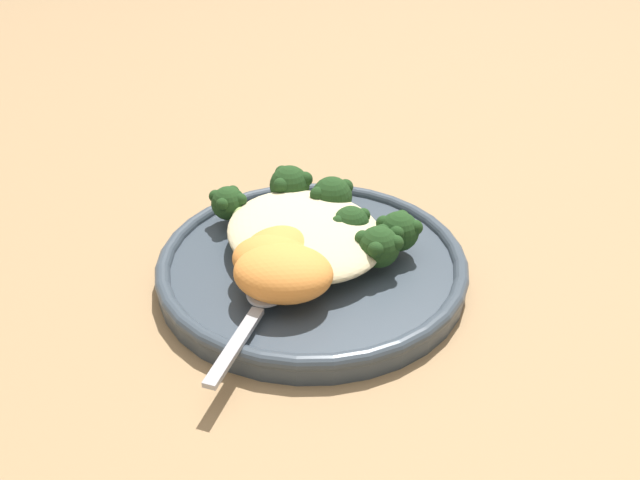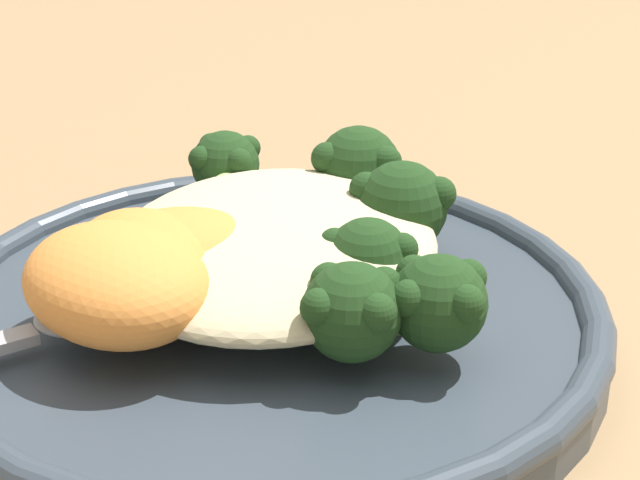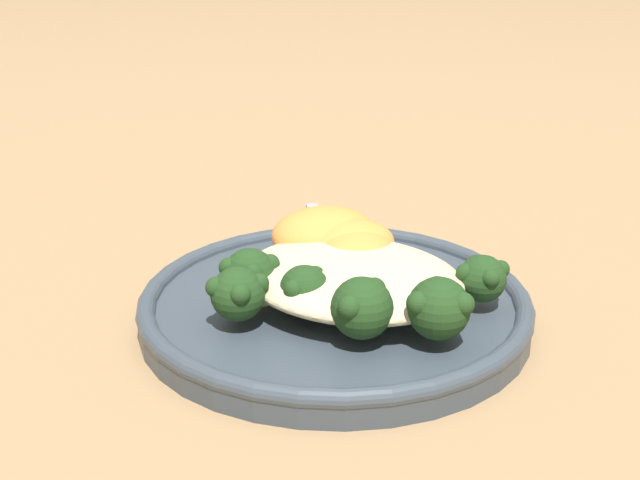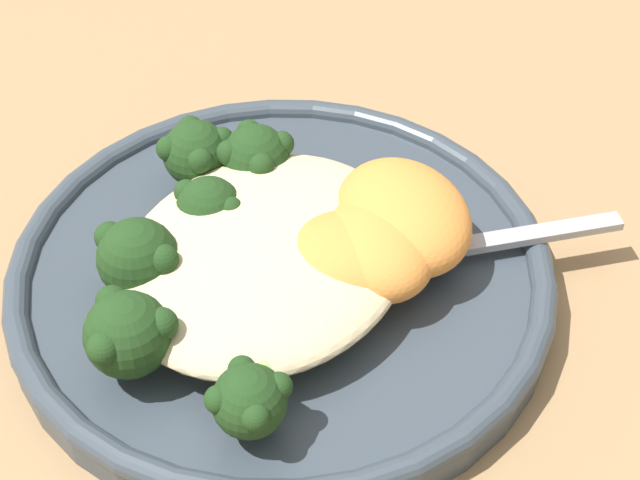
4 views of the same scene
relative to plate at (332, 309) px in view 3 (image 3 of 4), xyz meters
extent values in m
plane|color=#9E7A51|center=(0.01, 0.00, -0.01)|extent=(4.00, 4.00, 0.00)
cylinder|color=#38424C|center=(0.00, 0.00, 0.00)|extent=(0.25, 0.25, 0.02)
torus|color=#38424C|center=(0.00, 0.00, 0.00)|extent=(0.25, 0.25, 0.01)
ellipsoid|color=beige|center=(-0.01, -0.01, 0.02)|extent=(0.14, 0.12, 0.02)
ellipsoid|color=#9EBC66|center=(0.01, 0.00, 0.02)|extent=(0.07, 0.08, 0.02)
sphere|color=#1E3D19|center=(0.04, 0.03, 0.03)|extent=(0.03, 0.03, 0.03)
sphere|color=#1E3D19|center=(0.05, 0.04, 0.03)|extent=(0.01, 0.01, 0.01)
sphere|color=#1E3D19|center=(0.03, 0.04, 0.03)|extent=(0.01, 0.01, 0.01)
sphere|color=#1E3D19|center=(0.03, 0.02, 0.03)|extent=(0.01, 0.01, 0.01)
sphere|color=#1E3D19|center=(0.05, 0.02, 0.03)|extent=(0.01, 0.01, 0.01)
ellipsoid|color=#9EBC66|center=(0.01, 0.01, 0.02)|extent=(0.05, 0.11, 0.01)
sphere|color=#1E3D19|center=(0.03, 0.06, 0.03)|extent=(0.03, 0.03, 0.03)
sphere|color=#1E3D19|center=(0.04, 0.07, 0.03)|extent=(0.01, 0.01, 0.01)
sphere|color=#1E3D19|center=(0.02, 0.07, 0.03)|extent=(0.01, 0.01, 0.01)
sphere|color=#1E3D19|center=(0.02, 0.05, 0.03)|extent=(0.01, 0.01, 0.01)
sphere|color=#1E3D19|center=(0.04, 0.05, 0.03)|extent=(0.01, 0.01, 0.01)
ellipsoid|color=#9EBC66|center=(0.00, 0.00, 0.02)|extent=(0.02, 0.07, 0.01)
sphere|color=#1E3D19|center=(0.00, 0.03, 0.03)|extent=(0.03, 0.03, 0.03)
sphere|color=#1E3D19|center=(0.00, 0.04, 0.03)|extent=(0.01, 0.01, 0.01)
sphere|color=#1E3D19|center=(0.00, 0.02, 0.03)|extent=(0.01, 0.01, 0.01)
ellipsoid|color=#9EBC66|center=(-0.02, 0.01, 0.02)|extent=(0.07, 0.07, 0.02)
sphere|color=#1E3D19|center=(-0.04, 0.04, 0.03)|extent=(0.04, 0.04, 0.04)
sphere|color=#1E3D19|center=(-0.04, 0.05, 0.03)|extent=(0.01, 0.01, 0.01)
sphere|color=#1E3D19|center=(-0.04, 0.03, 0.03)|extent=(0.01, 0.01, 0.01)
ellipsoid|color=#9EBC66|center=(-0.03, 0.00, 0.02)|extent=(0.10, 0.05, 0.02)
sphere|color=#1E3D19|center=(-0.08, 0.02, 0.03)|extent=(0.04, 0.04, 0.04)
sphere|color=#1E3D19|center=(-0.07, 0.03, 0.03)|extent=(0.01, 0.01, 0.01)
sphere|color=#1E3D19|center=(-0.09, 0.02, 0.03)|extent=(0.01, 0.01, 0.01)
sphere|color=#1E3D19|center=(-0.07, 0.01, 0.03)|extent=(0.01, 0.01, 0.01)
ellipsoid|color=#9EBC66|center=(-0.03, -0.02, 0.02)|extent=(0.11, 0.05, 0.02)
sphere|color=#1E3D19|center=(-0.08, -0.04, 0.03)|extent=(0.03, 0.03, 0.03)
sphere|color=#1E3D19|center=(-0.07, -0.03, 0.03)|extent=(0.01, 0.01, 0.01)
sphere|color=#1E3D19|center=(-0.09, -0.03, 0.03)|extent=(0.01, 0.01, 0.01)
sphere|color=#1E3D19|center=(-0.09, -0.05, 0.03)|extent=(0.01, 0.01, 0.01)
sphere|color=#1E3D19|center=(-0.07, -0.05, 0.03)|extent=(0.01, 0.01, 0.01)
ellipsoid|color=orange|center=(0.02, -0.04, 0.03)|extent=(0.08, 0.08, 0.03)
ellipsoid|color=orange|center=(0.03, -0.05, 0.03)|extent=(0.09, 0.09, 0.04)
ellipsoid|color=orange|center=(0.00, -0.04, 0.02)|extent=(0.08, 0.08, 0.03)
cube|color=#A3A3A8|center=(0.07, -0.10, 0.01)|extent=(0.06, 0.06, 0.00)
ellipsoid|color=#A3A3A8|center=(0.03, -0.06, 0.02)|extent=(0.05, 0.06, 0.01)
camera|label=1|loc=(0.36, -0.20, 0.29)|focal=35.00mm
camera|label=2|loc=(0.33, 0.07, 0.19)|focal=60.00mm
camera|label=3|loc=(-0.26, 0.43, 0.24)|focal=50.00mm
camera|label=4|loc=(-0.28, -0.18, 0.35)|focal=60.00mm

